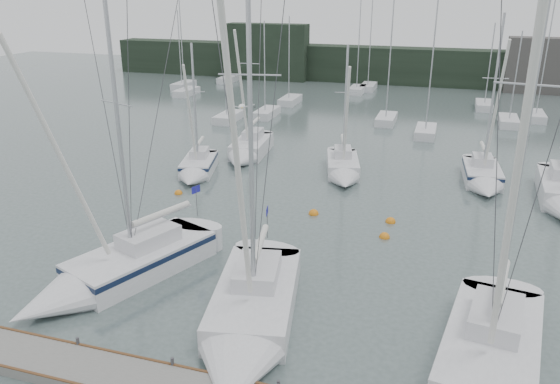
{
  "coord_description": "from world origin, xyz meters",
  "views": [
    {
      "loc": [
        6.52,
        -18.28,
        13.17
      ],
      "look_at": [
        -0.79,
        5.0,
        3.92
      ],
      "focal_mm": 35.0,
      "sensor_mm": 36.0,
      "label": 1
    }
  ],
  "objects_px": {
    "sailboat_mid_b": "(247,151)",
    "buoy_b": "(390,222)",
    "buoy_d": "(384,237)",
    "sailboat_mid_a": "(196,169)",
    "sailboat_mid_c": "(343,171)",
    "buoy_c": "(178,194)",
    "sailboat_near_left": "(107,275)",
    "buoy_a": "(314,214)",
    "sailboat_near_right": "(483,384)",
    "sailboat_near_center": "(247,328)",
    "sailboat_mid_d": "(484,179)"
  },
  "relations": [
    {
      "from": "sailboat_mid_b",
      "to": "buoy_b",
      "type": "height_order",
      "value": "sailboat_mid_b"
    },
    {
      "from": "sailboat_mid_b",
      "to": "buoy_d",
      "type": "xyz_separation_m",
      "value": [
        12.6,
        -11.67,
        -0.58
      ]
    },
    {
      "from": "sailboat_mid_b",
      "to": "sailboat_mid_a",
      "type": "bearing_deg",
      "value": -115.27
    },
    {
      "from": "sailboat_mid_c",
      "to": "buoy_c",
      "type": "bearing_deg",
      "value": -160.29
    },
    {
      "from": "sailboat_near_left",
      "to": "buoy_c",
      "type": "height_order",
      "value": "sailboat_near_left"
    },
    {
      "from": "buoy_a",
      "to": "buoy_c",
      "type": "relative_size",
      "value": 1.14
    },
    {
      "from": "sailboat_mid_a",
      "to": "buoy_a",
      "type": "bearing_deg",
      "value": -37.8
    },
    {
      "from": "sailboat_mid_b",
      "to": "buoy_a",
      "type": "relative_size",
      "value": 19.88
    },
    {
      "from": "sailboat_near_right",
      "to": "sailboat_near_center",
      "type": "bearing_deg",
      "value": -175.99
    },
    {
      "from": "sailboat_mid_a",
      "to": "buoy_c",
      "type": "xyz_separation_m",
      "value": [
        0.39,
        -3.63,
        -0.53
      ]
    },
    {
      "from": "buoy_a",
      "to": "buoy_c",
      "type": "bearing_deg",
      "value": 175.96
    },
    {
      "from": "buoy_b",
      "to": "buoy_c",
      "type": "distance_m",
      "value": 14.26
    },
    {
      "from": "buoy_a",
      "to": "sailboat_mid_b",
      "type": "bearing_deg",
      "value": 129.74
    },
    {
      "from": "sailboat_near_right",
      "to": "buoy_a",
      "type": "distance_m",
      "value": 16.76
    },
    {
      "from": "sailboat_near_center",
      "to": "buoy_b",
      "type": "xyz_separation_m",
      "value": [
        4.05,
        13.39,
        -0.58
      ]
    },
    {
      "from": "sailboat_near_center",
      "to": "sailboat_near_left",
      "type": "bearing_deg",
      "value": 154.84
    },
    {
      "from": "sailboat_near_center",
      "to": "buoy_d",
      "type": "height_order",
      "value": "sailboat_near_center"
    },
    {
      "from": "sailboat_mid_a",
      "to": "sailboat_mid_c",
      "type": "bearing_deg",
      "value": 1.49
    },
    {
      "from": "sailboat_near_right",
      "to": "buoy_c",
      "type": "relative_size",
      "value": 32.03
    },
    {
      "from": "buoy_c",
      "to": "sailboat_mid_d",
      "type": "bearing_deg",
      "value": 21.36
    },
    {
      "from": "sailboat_near_center",
      "to": "buoy_d",
      "type": "relative_size",
      "value": 29.09
    },
    {
      "from": "sailboat_near_center",
      "to": "sailboat_mid_c",
      "type": "bearing_deg",
      "value": 79.71
    },
    {
      "from": "buoy_b",
      "to": "buoy_d",
      "type": "bearing_deg",
      "value": -91.81
    },
    {
      "from": "sailboat_near_center",
      "to": "sailboat_near_right",
      "type": "distance_m",
      "value": 8.78
    },
    {
      "from": "sailboat_near_left",
      "to": "buoy_d",
      "type": "distance_m",
      "value": 14.85
    },
    {
      "from": "sailboat_near_center",
      "to": "sailboat_mid_a",
      "type": "distance_m",
      "value": 20.46
    },
    {
      "from": "sailboat_mid_b",
      "to": "buoy_b",
      "type": "bearing_deg",
      "value": -41.67
    },
    {
      "from": "buoy_a",
      "to": "sailboat_mid_c",
      "type": "bearing_deg",
      "value": 86.86
    },
    {
      "from": "buoy_a",
      "to": "sailboat_mid_d",
      "type": "bearing_deg",
      "value": 39.67
    },
    {
      "from": "sailboat_mid_b",
      "to": "buoy_b",
      "type": "distance_m",
      "value": 15.81
    },
    {
      "from": "buoy_b",
      "to": "sailboat_mid_b",
      "type": "bearing_deg",
      "value": 143.31
    },
    {
      "from": "sailboat_mid_b",
      "to": "sailboat_mid_c",
      "type": "relative_size",
      "value": 1.23
    },
    {
      "from": "sailboat_near_center",
      "to": "sailboat_mid_a",
      "type": "xyz_separation_m",
      "value": [
        -10.59,
        17.51,
        -0.05
      ]
    },
    {
      "from": "sailboat_mid_b",
      "to": "sailboat_mid_d",
      "type": "height_order",
      "value": "sailboat_mid_b"
    },
    {
      "from": "buoy_d",
      "to": "buoy_a",
      "type": "bearing_deg",
      "value": 156.07
    },
    {
      "from": "sailboat_mid_d",
      "to": "sailboat_near_center",
      "type": "bearing_deg",
      "value": -118.06
    },
    {
      "from": "sailboat_mid_b",
      "to": "sailboat_near_left",
      "type": "bearing_deg",
      "value": -92.31
    },
    {
      "from": "sailboat_mid_b",
      "to": "buoy_d",
      "type": "height_order",
      "value": "sailboat_mid_b"
    },
    {
      "from": "sailboat_mid_c",
      "to": "buoy_b",
      "type": "distance_m",
      "value": 8.29
    },
    {
      "from": "sailboat_mid_a",
      "to": "sailboat_mid_b",
      "type": "bearing_deg",
      "value": 55.26
    },
    {
      "from": "sailboat_mid_c",
      "to": "buoy_c",
      "type": "xyz_separation_m",
      "value": [
        -9.98,
        -6.59,
        -0.53
      ]
    },
    {
      "from": "sailboat_near_right",
      "to": "buoy_d",
      "type": "bearing_deg",
      "value": 120.42
    },
    {
      "from": "buoy_d",
      "to": "buoy_b",
      "type": "bearing_deg",
      "value": 88.19
    },
    {
      "from": "sailboat_mid_c",
      "to": "sailboat_near_center",
      "type": "bearing_deg",
      "value": -103.11
    },
    {
      "from": "sailboat_near_left",
      "to": "sailboat_mid_b",
      "type": "bearing_deg",
      "value": 114.35
    },
    {
      "from": "sailboat_near_left",
      "to": "sailboat_near_center",
      "type": "height_order",
      "value": "sailboat_near_center"
    },
    {
      "from": "buoy_a",
      "to": "buoy_b",
      "type": "bearing_deg",
      "value": 2.27
    },
    {
      "from": "buoy_c",
      "to": "sailboat_near_left",
      "type": "bearing_deg",
      "value": -77.93
    },
    {
      "from": "sailboat_near_right",
      "to": "sailboat_mid_d",
      "type": "relative_size",
      "value": 1.43
    },
    {
      "from": "sailboat_mid_b",
      "to": "sailboat_mid_c",
      "type": "distance_m",
      "value": 8.73
    }
  ]
}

